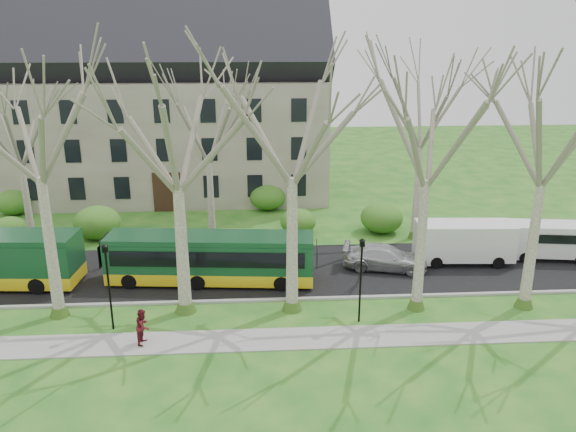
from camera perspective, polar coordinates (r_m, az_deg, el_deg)
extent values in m
plane|color=#1E601B|center=(29.00, -5.08, -10.03)|extent=(120.00, 120.00, 0.00)
cube|color=gray|center=(26.80, -5.21, -12.48)|extent=(70.00, 2.00, 0.06)
cube|color=black|center=(33.94, -4.88, -5.62)|extent=(80.00, 8.00, 0.06)
cube|color=#A5A39E|center=(30.30, -5.02, -8.58)|extent=(80.00, 0.25, 0.14)
cube|color=gray|center=(50.81, -11.47, 7.91)|extent=(26.00, 12.00, 10.00)
cylinder|color=black|center=(28.06, -17.69, -7.31)|extent=(0.10, 0.10, 4.00)
cube|color=black|center=(27.25, -18.11, -3.21)|extent=(0.22, 0.22, 0.30)
cylinder|color=black|center=(27.66, 7.37, -6.94)|extent=(0.10, 0.10, 4.00)
cube|color=black|center=(26.83, 7.55, -2.77)|extent=(0.22, 0.22, 0.30)
ellipsoid|color=#2D651C|center=(43.12, -26.51, -0.94)|extent=(2.60, 2.60, 2.00)
ellipsoid|color=#2D651C|center=(41.13, -18.80, -0.82)|extent=(2.60, 2.60, 2.00)
ellipsoid|color=#2D651C|center=(39.77, 1.03, -0.46)|extent=(2.60, 2.60, 2.00)
ellipsoid|color=#2D651C|center=(40.67, 9.49, -0.29)|extent=(2.60, 2.60, 2.00)
ellipsoid|color=#2D651C|center=(49.17, -26.08, 1.29)|extent=(2.60, 2.60, 2.00)
ellipsoid|color=#2D651C|center=(45.39, -2.09, 1.88)|extent=(2.60, 2.60, 2.00)
imported|color=#B3B3B8|center=(34.36, 9.83, -4.16)|extent=(5.34, 3.17, 1.45)
imported|color=#59141C|center=(26.87, -14.51, -10.80)|extent=(0.77, 0.92, 1.70)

